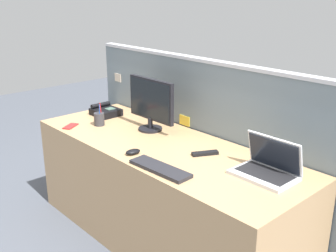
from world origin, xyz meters
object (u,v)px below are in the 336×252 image
desk_phone (105,111)px  pen_cup (99,119)px  cell_phone_red_case (70,126)px  tv_remote (205,153)px  computer_mouse_right_hand (133,152)px  desktop_monitor (151,102)px  laptop (268,166)px  keyboard_main (160,168)px

desk_phone → pen_cup: (0.19, -0.19, 0.02)m
cell_phone_red_case → tv_remote: bearing=-12.4°
computer_mouse_right_hand → pen_cup: 0.65m
pen_cup → cell_phone_red_case: 0.22m
computer_mouse_right_hand → desktop_monitor: bearing=134.8°
laptop → computer_mouse_right_hand: laptop is taller
laptop → keyboard_main: 0.61m
desk_phone → laptop: bearing=0.7°
computer_mouse_right_hand → tv_remote: 0.46m
desk_phone → pen_cup: 0.27m
desktop_monitor → laptop: (1.04, -0.02, -0.16)m
cell_phone_red_case → computer_mouse_right_hand: bearing=-29.1°
cell_phone_red_case → keyboard_main: bearing=-31.4°
desk_phone → keyboard_main: (1.12, -0.38, -0.02)m
desktop_monitor → computer_mouse_right_hand: size_ratio=4.52×
keyboard_main → pen_cup: size_ratio=2.32×
desk_phone → cell_phone_red_case: bearing=-78.6°
keyboard_main → tv_remote: 0.36m
desktop_monitor → cell_phone_red_case: size_ratio=3.34×
desk_phone → tv_remote: size_ratio=1.27×
laptop → computer_mouse_right_hand: bearing=-153.8°
pen_cup → cell_phone_red_case: (-0.12, -0.18, -0.05)m
laptop → keyboard_main: bearing=-138.5°
laptop → keyboard_main: size_ratio=0.84×
computer_mouse_right_hand → cell_phone_red_case: size_ratio=0.74×
cell_phone_red_case → desk_phone: bearing=70.8°
laptop → keyboard_main: laptop is taller
desktop_monitor → tv_remote: (0.60, -0.06, -0.20)m
desk_phone → cell_phone_red_case: (0.07, -0.37, -0.03)m
laptop → cell_phone_red_case: bearing=-165.4°
computer_mouse_right_hand → cell_phone_red_case: 0.75m
desktop_monitor → keyboard_main: size_ratio=1.11×
desktop_monitor → keyboard_main: 0.75m
desktop_monitor → laptop: 1.05m
laptop → keyboard_main: (-0.46, -0.40, -0.04)m
computer_mouse_right_hand → pen_cup: size_ratio=0.57×
desktop_monitor → desk_phone: desktop_monitor is taller
pen_cup → tv_remote: (0.95, 0.17, -0.04)m
pen_cup → tv_remote: pen_cup is taller
desktop_monitor → desk_phone: bearing=-175.7°
desk_phone → computer_mouse_right_hand: bearing=-23.1°
keyboard_main → cell_phone_red_case: bearing=176.2°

